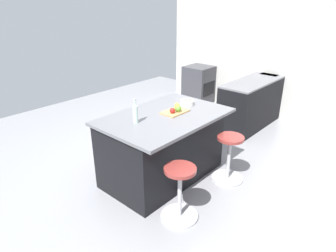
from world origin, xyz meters
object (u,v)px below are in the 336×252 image
Objects in this scene: cutting_board at (175,112)px; fruit_bowl at (187,102)px; kitchen_island at (163,146)px; stool_middle at (180,195)px; stool_by_window at (229,160)px; apple_yellow at (177,105)px; apple_green at (178,109)px; oven_range at (199,85)px; water_bottle at (135,113)px; apple_red at (172,111)px.

fruit_bowl reaches higher than cutting_board.
kitchen_island is 0.93m from stool_middle.
stool_by_window is 1.00× the size of stool_middle.
stool_by_window is 9.50× the size of apple_yellow.
kitchen_island is 0.57m from apple_green.
cutting_board is at bearing 30.31° from oven_range.
stool_by_window is 1.00m from apple_green.
water_bottle is (0.96, -0.79, 0.76)m from stool_by_window.
apple_yellow is at bearing 176.63° from kitchen_island.
oven_range is 1.33× the size of stool_by_window.
water_bottle is (0.59, -0.13, 0.11)m from cutting_board.
apple_red is (0.45, -0.64, 0.69)m from stool_by_window.
apple_yellow is 0.37× the size of fruit_bowl.
cutting_board is at bearing 10.87° from fruit_bowl.
cutting_board is 0.36m from fruit_bowl.
stool_by_window is (2.47, 2.32, -0.13)m from oven_range.
water_bottle is (3.43, 1.53, 0.63)m from oven_range.
cutting_board is 4.95× the size of apple_red.
cutting_board reaches higher than oven_range.
apple_red is at bearing -11.97° from apple_green.
kitchen_island is 23.23× the size of apple_red.
fruit_bowl is (2.49, 1.59, 0.54)m from oven_range.
water_bottle is (0.71, -0.07, 0.07)m from apple_yellow.
kitchen_island is 18.97× the size of apple_green.
fruit_bowl is (-0.43, -0.09, -0.02)m from apple_red.
oven_range is 4.23m from stool_middle.
apple_red is 0.23× the size of water_bottle.
apple_red reaches higher than kitchen_island.
stool_by_window is 9.16× the size of apple_red.
apple_yellow is 0.23m from fruit_bowl.
cutting_board is (0.37, -0.66, 0.64)m from stool_by_window.
cutting_board is (-0.16, 0.08, 0.48)m from kitchen_island.
fruit_bowl is (-0.51, 0.01, 0.51)m from kitchen_island.
oven_range is at bearing -149.69° from cutting_board.
apple_red is at bearing 29.97° from oven_range.
oven_range is at bearing -150.03° from apple_red.
fruit_bowl is at bearing -144.84° from stool_middle.
stool_middle is (1.06, 0.00, 0.00)m from stool_by_window.
stool_by_window is at bearing 119.10° from cutting_board.
stool_middle is 9.50× the size of apple_yellow.
kitchen_island is 0.93m from stool_by_window.
stool_middle is at bearing 83.08° from water_bottle.
apple_green is at bearing -138.36° from stool_middle.
stool_by_window is at bearing 91.75° from fruit_bowl.
apple_red reaches higher than stool_middle.
stool_by_window is at bearing 125.43° from kitchen_island.
apple_yellow is at bearing 0.61° from fruit_bowl.
oven_range is at bearing -155.97° from water_bottle.
apple_green reaches higher than apple_red.
apple_yellow is at bearing 174.78° from water_bottle.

